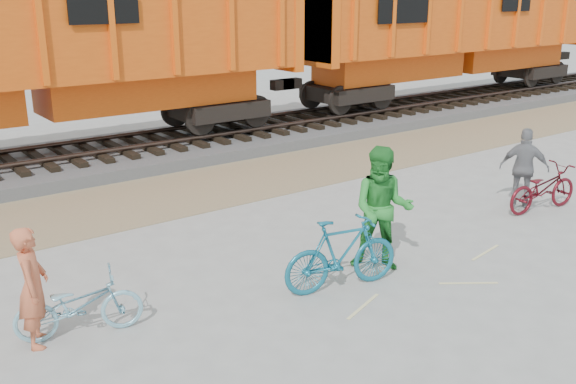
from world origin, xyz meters
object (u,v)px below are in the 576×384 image
(person_man, at_px, (382,209))
(bicycle_maroon, at_px, (543,188))
(hopper_car_center, at_px, (23,47))
(bicycle_teal, at_px, (342,254))
(person_woman, at_px, (524,168))
(hopper_car_right, at_px, (453,26))
(bicycle_blue, at_px, (79,305))
(person_solo, at_px, (33,287))

(person_man, bearing_deg, bicycle_maroon, 47.71)
(hopper_car_center, bearing_deg, bicycle_teal, -78.90)
(bicycle_teal, distance_m, person_man, 1.11)
(bicycle_teal, height_order, person_woman, person_woman)
(hopper_car_right, relative_size, bicycle_blue, 8.75)
(person_man, xyz_separation_m, person_woman, (4.48, 0.50, -0.18))
(hopper_car_right, relative_size, person_woman, 8.56)
(bicycle_maroon, height_order, person_solo, person_solo)
(bicycle_teal, height_order, bicycle_maroon, bicycle_teal)
(hopper_car_center, bearing_deg, bicycle_blue, -102.30)
(bicycle_maroon, xyz_separation_m, person_woman, (-0.10, 0.40, 0.35))
(bicycle_blue, relative_size, person_woman, 0.98)
(hopper_car_right, relative_size, bicycle_maroon, 7.84)
(hopper_car_right, height_order, person_woman, hopper_car_right)
(bicycle_blue, bearing_deg, person_solo, 94.22)
(person_man, bearing_deg, person_solo, -143.22)
(bicycle_blue, height_order, bicycle_teal, bicycle_teal)
(person_solo, bearing_deg, hopper_car_center, 7.22)
(hopper_car_center, height_order, bicycle_teal, hopper_car_center)
(hopper_car_center, xyz_separation_m, bicycle_blue, (-1.79, -8.20, -2.59))
(hopper_car_center, distance_m, bicycle_blue, 8.78)
(bicycle_maroon, bearing_deg, hopper_car_center, 47.30)
(hopper_car_center, bearing_deg, hopper_car_right, 0.00)
(hopper_car_center, bearing_deg, person_woman, -49.33)
(person_solo, xyz_separation_m, person_woman, (9.57, -0.37, 0.04))
(hopper_car_center, relative_size, person_man, 7.03)
(person_woman, bearing_deg, bicycle_blue, 55.31)
(hopper_car_center, xyz_separation_m, bicycle_teal, (1.80, -9.17, -2.45))
(bicycle_blue, distance_m, person_man, 4.69)
(hopper_car_center, bearing_deg, person_man, -72.67)
(person_solo, bearing_deg, person_man, -76.73)
(bicycle_teal, bearing_deg, bicycle_blue, 86.93)
(bicycle_blue, xyz_separation_m, person_woman, (9.07, -0.27, 0.40))
(hopper_car_right, xyz_separation_m, bicycle_maroon, (-7.62, -8.87, -2.54))
(bicycle_blue, height_order, bicycle_maroon, bicycle_maroon)
(bicycle_blue, bearing_deg, person_man, -84.00)
(person_woman, bearing_deg, person_solo, 54.80)
(bicycle_teal, relative_size, person_woman, 1.13)
(bicycle_maroon, xyz_separation_m, person_man, (-4.58, -0.10, 0.53))
(bicycle_maroon, bearing_deg, person_man, 98.77)
(bicycle_blue, xyz_separation_m, person_solo, (-0.50, 0.10, 0.36))
(bicycle_teal, distance_m, person_woman, 5.53)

